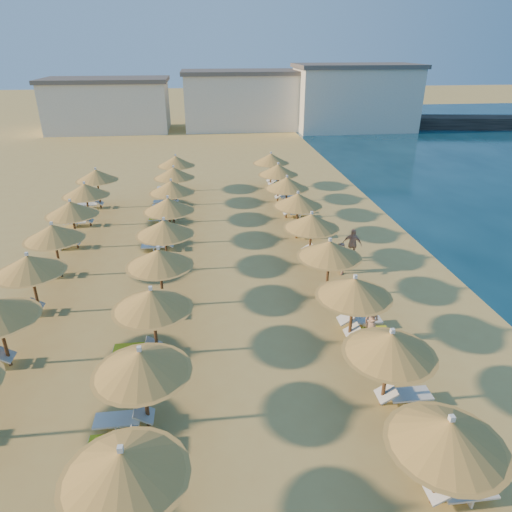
{
  "coord_description": "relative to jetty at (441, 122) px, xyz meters",
  "views": [
    {
      "loc": [
        -2.16,
        -15.42,
        10.45
      ],
      "look_at": [
        0.14,
        4.0,
        1.3
      ],
      "focal_mm": 32.0,
      "sensor_mm": 36.0,
      "label": 1
    }
  ],
  "objects": [
    {
      "name": "loungers",
      "position": [
        -32.55,
        -42.4,
        -0.41
      ],
      "size": [
        15.62,
        36.04,
        0.66
      ],
      "color": "white",
      "rests_on": "ground"
    },
    {
      "name": "ground",
      "position": [
        -30.27,
        -44.73,
        -0.75
      ],
      "size": [
        220.0,
        220.0,
        0.0
      ],
      "primitive_type": "plane",
      "color": "tan",
      "rests_on": "ground"
    },
    {
      "name": "beachgoer_a",
      "position": [
        -26.36,
        -46.19,
        0.11
      ],
      "size": [
        0.59,
        0.73,
        1.73
      ],
      "primitive_type": "imported",
      "rotation": [
        0.0,
        0.0,
        -1.25
      ],
      "color": "tan",
      "rests_on": "ground"
    },
    {
      "name": "hotel_blocks",
      "position": [
        -26.61,
        1.97,
        2.95
      ],
      "size": [
        47.3,
        11.37,
        8.1
      ],
      "color": "silver",
      "rests_on": "ground"
    },
    {
      "name": "beachgoer_b",
      "position": [
        -25.9,
        -40.5,
        0.06
      ],
      "size": [
        0.78,
        0.91,
        1.62
      ],
      "primitive_type": "imported",
      "rotation": [
        0.0,
        0.0,
        -1.34
      ],
      "color": "tan",
      "rests_on": "ground"
    },
    {
      "name": "parasol_row_inland",
      "position": [
        -39.61,
        -40.92,
        1.55
      ],
      "size": [
        2.85,
        27.01,
        2.87
      ],
      "color": "brown",
      "rests_on": "ground"
    },
    {
      "name": "beachgoer_c",
      "position": [
        -24.81,
        -38.92,
        0.11
      ],
      "size": [
        1.08,
        0.84,
        1.71
      ],
      "primitive_type": "imported",
      "rotation": [
        0.0,
        0.0,
        -0.49
      ],
      "color": "tan",
      "rests_on": "ground"
    },
    {
      "name": "parasol_row_east",
      "position": [
        -27.15,
        -42.65,
        1.55
      ],
      "size": [
        2.85,
        37.36,
        2.87
      ],
      "color": "brown",
      "rests_on": "ground"
    },
    {
      "name": "parasol_row_west",
      "position": [
        -34.43,
        -42.65,
        1.55
      ],
      "size": [
        2.85,
        37.36,
        2.87
      ],
      "color": "brown",
      "rests_on": "ground"
    },
    {
      "name": "jetty",
      "position": [
        0.0,
        0.0,
        0.0
      ],
      "size": [
        30.26,
        8.32,
        1.5
      ],
      "primitive_type": "cube",
      "rotation": [
        0.0,
        0.0,
        -0.15
      ],
      "color": "black",
      "rests_on": "ground"
    }
  ]
}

